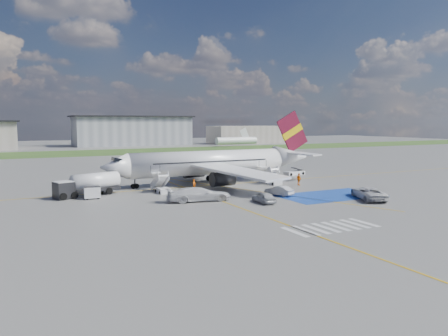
{
  "coord_description": "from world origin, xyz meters",
  "views": [
    {
      "loc": [
        -29.15,
        -49.71,
        9.98
      ],
      "look_at": [
        -1.71,
        4.75,
        3.5
      ],
      "focal_mm": 35.0,
      "sensor_mm": 36.0,
      "label": 1
    }
  ],
  "objects_px": {
    "fuel_tanker": "(88,186)",
    "car_silver_b": "(279,191)",
    "airliner": "(216,162)",
    "belt_loader": "(294,173)",
    "van_white_b": "(199,192)",
    "gpu_cart": "(92,193)",
    "car_silver_a": "(264,197)",
    "van_white_a": "(368,191)"
  },
  "relations": [
    {
      "from": "belt_loader",
      "to": "van_white_b",
      "type": "height_order",
      "value": "van_white_b"
    },
    {
      "from": "car_silver_a",
      "to": "car_silver_b",
      "type": "xyz_separation_m",
      "value": [
        4.68,
        3.62,
        -0.01
      ]
    },
    {
      "from": "airliner",
      "to": "belt_loader",
      "type": "bearing_deg",
      "value": 9.96
    },
    {
      "from": "car_silver_a",
      "to": "van_white_a",
      "type": "height_order",
      "value": "van_white_a"
    },
    {
      "from": "fuel_tanker",
      "to": "gpu_cart",
      "type": "xyz_separation_m",
      "value": [
        0.03,
        -2.79,
        -0.52
      ]
    },
    {
      "from": "airliner",
      "to": "belt_loader",
      "type": "relative_size",
      "value": 7.48
    },
    {
      "from": "gpu_cart",
      "to": "car_silver_a",
      "type": "xyz_separation_m",
      "value": [
        18.45,
        -12.4,
        -0.06
      ]
    },
    {
      "from": "car_silver_a",
      "to": "van_white_a",
      "type": "bearing_deg",
      "value": 167.54
    },
    {
      "from": "fuel_tanker",
      "to": "belt_loader",
      "type": "relative_size",
      "value": 1.85
    },
    {
      "from": "belt_loader",
      "to": "car_silver_a",
      "type": "xyz_separation_m",
      "value": [
        -20.23,
        -21.61,
        0.33
      ]
    },
    {
      "from": "gpu_cart",
      "to": "belt_loader",
      "type": "bearing_deg",
      "value": 17.35
    },
    {
      "from": "airliner",
      "to": "fuel_tanker",
      "type": "relative_size",
      "value": 4.04
    },
    {
      "from": "fuel_tanker",
      "to": "van_white_a",
      "type": "height_order",
      "value": "fuel_tanker"
    },
    {
      "from": "fuel_tanker",
      "to": "airliner",
      "type": "bearing_deg",
      "value": -8.2
    },
    {
      "from": "airliner",
      "to": "van_white_b",
      "type": "height_order",
      "value": "airliner"
    },
    {
      "from": "airliner",
      "to": "fuel_tanker",
      "type": "height_order",
      "value": "airliner"
    },
    {
      "from": "fuel_tanker",
      "to": "car_silver_a",
      "type": "distance_m",
      "value": 23.93
    },
    {
      "from": "belt_loader",
      "to": "car_silver_a",
      "type": "relative_size",
      "value": 1.22
    },
    {
      "from": "gpu_cart",
      "to": "van_white_b",
      "type": "height_order",
      "value": "van_white_b"
    },
    {
      "from": "belt_loader",
      "to": "car_silver_b",
      "type": "xyz_separation_m",
      "value": [
        -15.55,
        -17.99,
        0.32
      ]
    },
    {
      "from": "belt_loader",
      "to": "gpu_cart",
      "type": "bearing_deg",
      "value": -178.36
    },
    {
      "from": "car_silver_a",
      "to": "fuel_tanker",
      "type": "bearing_deg",
      "value": -36.4
    },
    {
      "from": "fuel_tanker",
      "to": "gpu_cart",
      "type": "distance_m",
      "value": 2.84
    },
    {
      "from": "van_white_b",
      "to": "car_silver_b",
      "type": "bearing_deg",
      "value": -85.78
    },
    {
      "from": "gpu_cart",
      "to": "van_white_b",
      "type": "bearing_deg",
      "value": -29.39
    },
    {
      "from": "airliner",
      "to": "belt_loader",
      "type": "xyz_separation_m",
      "value": [
        17.89,
        3.14,
        -3.04
      ]
    },
    {
      "from": "car_silver_a",
      "to": "car_silver_b",
      "type": "distance_m",
      "value": 5.92
    },
    {
      "from": "airliner",
      "to": "gpu_cart",
      "type": "height_order",
      "value": "airliner"
    },
    {
      "from": "fuel_tanker",
      "to": "gpu_cart",
      "type": "relative_size",
      "value": 4.36
    },
    {
      "from": "belt_loader",
      "to": "van_white_b",
      "type": "bearing_deg",
      "value": -159.58
    },
    {
      "from": "gpu_cart",
      "to": "car_silver_a",
      "type": "distance_m",
      "value": 22.23
    },
    {
      "from": "car_silver_a",
      "to": "airliner",
      "type": "bearing_deg",
      "value": -94.21
    },
    {
      "from": "belt_loader",
      "to": "van_white_a",
      "type": "distance_m",
      "value": 26.24
    },
    {
      "from": "car_silver_a",
      "to": "van_white_b",
      "type": "height_order",
      "value": "van_white_b"
    },
    {
      "from": "car_silver_a",
      "to": "belt_loader",
      "type": "bearing_deg",
      "value": -130.09
    },
    {
      "from": "fuel_tanker",
      "to": "car_silver_b",
      "type": "relative_size",
      "value": 2.23
    },
    {
      "from": "van_white_a",
      "to": "gpu_cart",
      "type": "bearing_deg",
      "value": -1.93
    },
    {
      "from": "fuel_tanker",
      "to": "van_white_b",
      "type": "xyz_separation_m",
      "value": [
        11.78,
        -10.53,
        -0.07
      ]
    },
    {
      "from": "airliner",
      "to": "fuel_tanker",
      "type": "bearing_deg",
      "value": -171.05
    },
    {
      "from": "belt_loader",
      "to": "van_white_a",
      "type": "relative_size",
      "value": 0.86
    },
    {
      "from": "fuel_tanker",
      "to": "van_white_a",
      "type": "relative_size",
      "value": 1.58
    },
    {
      "from": "airliner",
      "to": "van_white_b",
      "type": "xyz_separation_m",
      "value": [
        -9.05,
        -13.81,
        -2.2
      ]
    }
  ]
}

